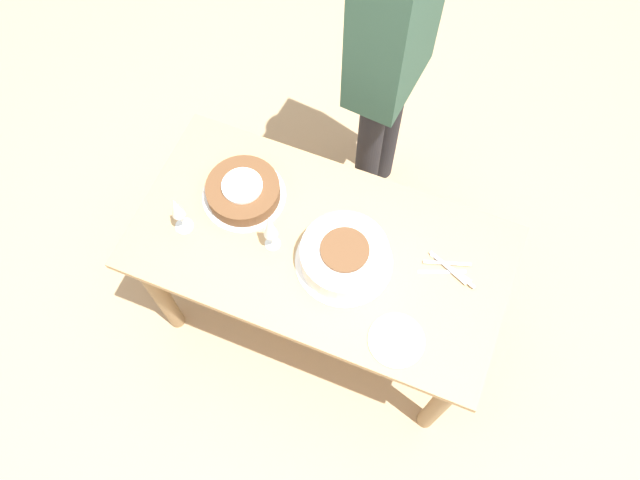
# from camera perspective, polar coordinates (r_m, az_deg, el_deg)

# --- Properties ---
(ground_plane) EXTENTS (12.00, 12.00, 0.00)m
(ground_plane) POSITION_cam_1_polar(r_m,az_deg,el_deg) (2.96, -0.00, -6.80)
(ground_plane) COLOR tan
(dining_table) EXTENTS (1.37, 0.71, 0.77)m
(dining_table) POSITION_cam_1_polar(r_m,az_deg,el_deg) (2.37, -0.00, -2.00)
(dining_table) COLOR tan
(dining_table) RESTS_ON ground_plane
(cake_center_white) EXTENTS (0.35, 0.35, 0.11)m
(cake_center_white) POSITION_cam_1_polar(r_m,az_deg,el_deg) (2.17, 2.23, -1.48)
(cake_center_white) COLOR white
(cake_center_white) RESTS_ON dining_table
(cake_front_chocolate) EXTENTS (0.31, 0.31, 0.08)m
(cake_front_chocolate) POSITION_cam_1_polar(r_m,az_deg,el_deg) (2.32, -7.03, 4.47)
(cake_front_chocolate) COLOR white
(cake_front_chocolate) RESTS_ON dining_table
(wine_glass_near) EXTENTS (0.06, 0.06, 0.21)m
(wine_glass_near) POSITION_cam_1_polar(r_m,az_deg,el_deg) (2.13, -4.61, 1.23)
(wine_glass_near) COLOR silver
(wine_glass_near) RESTS_ON dining_table
(wine_glass_far) EXTENTS (0.07, 0.07, 0.20)m
(wine_glass_far) POSITION_cam_1_polar(r_m,az_deg,el_deg) (2.21, -12.96, 2.80)
(wine_glass_far) COLOR silver
(wine_glass_far) RESTS_ON dining_table
(dessert_plate_left) EXTENTS (0.19, 0.19, 0.01)m
(dessert_plate_left) POSITION_cam_1_polar(r_m,az_deg,el_deg) (2.13, 6.99, -9.10)
(dessert_plate_left) COLOR beige
(dessert_plate_left) RESTS_ON dining_table
(fork_pile) EXTENTS (0.21, 0.11, 0.01)m
(fork_pile) POSITION_cam_1_polar(r_m,az_deg,el_deg) (2.25, 11.68, -2.58)
(fork_pile) COLOR silver
(fork_pile) RESTS_ON dining_table
(person_cutting) EXTENTS (0.26, 0.42, 1.72)m
(person_cutting) POSITION_cam_1_polar(r_m,az_deg,el_deg) (2.43, 6.63, 17.39)
(person_cutting) COLOR #232328
(person_cutting) RESTS_ON ground_plane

